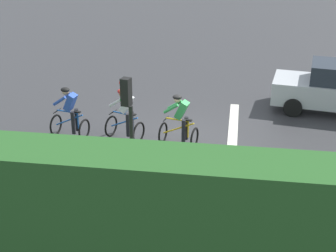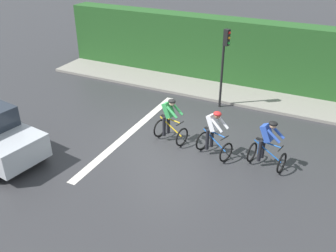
# 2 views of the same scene
# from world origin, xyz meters

# --- Properties ---
(ground_plane) EXTENTS (80.00, 80.00, 0.00)m
(ground_plane) POSITION_xyz_m (0.00, 0.00, 0.00)
(ground_plane) COLOR #333335
(sidewalk_kerb) EXTENTS (2.80, 20.88, 0.12)m
(sidewalk_kerb) POSITION_xyz_m (-5.38, 2.00, 0.06)
(sidewalk_kerb) COLOR gray
(sidewalk_kerb) RESTS_ON ground
(stone_wall_low) EXTENTS (0.44, 20.88, 0.44)m
(stone_wall_low) POSITION_xyz_m (-6.28, 2.00, 0.22)
(stone_wall_low) COLOR gray
(stone_wall_low) RESTS_ON ground
(hedge_wall) EXTENTS (1.10, 20.88, 3.08)m
(hedge_wall) POSITION_xyz_m (-6.58, 2.00, 1.54)
(hedge_wall) COLOR #265623
(hedge_wall) RESTS_ON ground
(road_marking_stop_line) EXTENTS (7.00, 0.30, 0.01)m
(road_marking_stop_line) POSITION_xyz_m (0.00, -1.40, 0.00)
(road_marking_stop_line) COLOR silver
(road_marking_stop_line) RESTS_ON ground
(cyclist_lead) EXTENTS (0.89, 1.20, 1.66)m
(cyclist_lead) POSITION_xyz_m (-0.01, 3.65, 0.80)
(cyclist_lead) COLOR black
(cyclist_lead) RESTS_ON ground
(cyclist_second) EXTENTS (1.01, 1.25, 1.66)m
(cyclist_second) POSITION_xyz_m (0.08, 1.92, 0.80)
(cyclist_second) COLOR black
(cyclist_second) RESTS_ON ground
(cyclist_mid) EXTENTS (0.91, 1.21, 1.66)m
(cyclist_mid) POSITION_xyz_m (-0.13, 0.19, 0.80)
(cyclist_mid) COLOR black
(cyclist_mid) RESTS_ON ground
(traffic_light_near_crossing) EXTENTS (0.25, 0.31, 3.34)m
(traffic_light_near_crossing) POSITION_xyz_m (-3.62, 0.94, 2.22)
(traffic_light_near_crossing) COLOR black
(traffic_light_near_crossing) RESTS_ON ground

